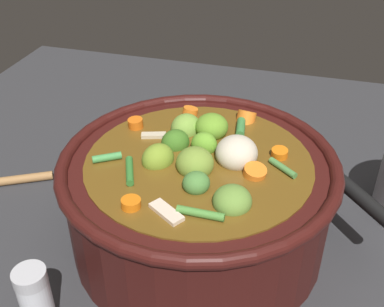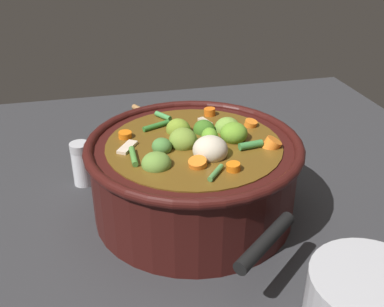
% 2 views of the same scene
% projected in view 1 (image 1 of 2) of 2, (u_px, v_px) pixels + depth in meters
% --- Properties ---
extents(ground_plane, '(1.10, 1.10, 0.00)m').
position_uv_depth(ground_plane, '(198.00, 238.00, 0.61)').
color(ground_plane, '#2D2D30').
extents(cooking_pot, '(0.33, 0.33, 0.15)m').
position_uv_depth(cooking_pot, '(198.00, 197.00, 0.58)').
color(cooking_pot, '#38110F').
rests_on(cooking_pot, ground_plane).
extents(salt_shaker, '(0.03, 0.03, 0.08)m').
position_uv_depth(salt_shaker, '(36.00, 299.00, 0.48)').
color(salt_shaker, silver).
rests_on(salt_shaker, ground_plane).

